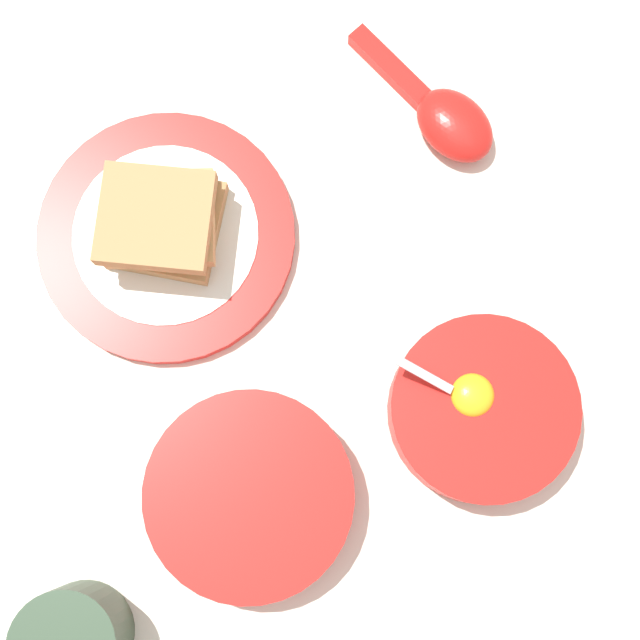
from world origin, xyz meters
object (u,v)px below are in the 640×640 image
toast_sandwich (160,221)px  drinking_cup (72,640)px  soup_spoon (445,117)px  congee_bowl (250,495)px  egg_bowl (482,409)px  toast_plate (167,236)px

toast_sandwich → drinking_cup: bearing=-107.4°
soup_spoon → drinking_cup: drinking_cup is taller
drinking_cup → toast_sandwich: bearing=72.6°
soup_spoon → congee_bowl: congee_bowl is taller
drinking_cup → congee_bowl: bearing=31.5°
soup_spoon → congee_bowl: size_ratio=0.92×
congee_bowl → toast_sandwich: bearing=101.3°
egg_bowl → drinking_cup: size_ratio=1.88×
soup_spoon → drinking_cup: (-0.36, -0.39, 0.02)m
toast_sandwich → soup_spoon: 0.27m
egg_bowl → soup_spoon: bearing=87.5°
egg_bowl → toast_plate: bearing=142.8°
toast_plate → soup_spoon: size_ratio=1.44×
toast_plate → toast_sandwich: toast_sandwich is taller
toast_sandwich → soup_spoon: (0.25, 0.07, -0.02)m
toast_sandwich → congee_bowl: bearing=-78.7°
toast_plate → congee_bowl: size_ratio=1.33×
egg_bowl → toast_sandwich: size_ratio=1.34×
toast_sandwich → soup_spoon: toast_sandwich is taller
toast_plate → soup_spoon: (0.26, 0.07, 0.01)m
egg_bowl → congee_bowl: egg_bowl is taller
toast_sandwich → drinking_cup: size_ratio=1.40×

